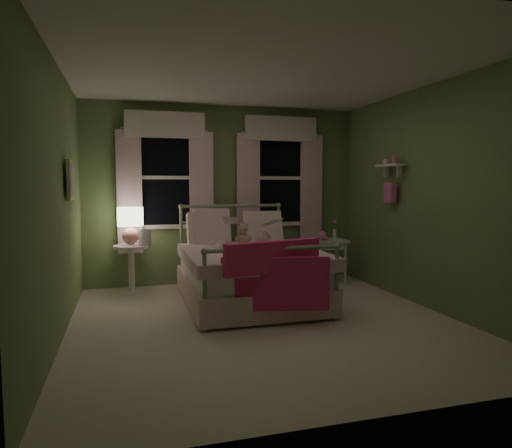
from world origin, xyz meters
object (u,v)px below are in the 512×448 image
object	(u,v)px
child_left	(219,222)
teddy_bear	(243,236)
table_lamp	(130,222)
bed	(248,272)
nightstand_left	(131,262)
nightstand_right	(328,246)
child_right	(260,222)

from	to	relation	value
child_left	teddy_bear	distance (m)	0.37
teddy_bear	table_lamp	bearing A→B (deg)	156.94
bed	table_lamp	bearing A→B (deg)	147.94
bed	teddy_bear	world-z (taller)	bed
child_left	table_lamp	distance (m)	1.19
teddy_bear	nightstand_left	xyz separation A→B (m)	(-1.39, 0.59, -0.37)
teddy_bear	child_left	bearing A→B (deg)	150.50
table_lamp	teddy_bear	bearing A→B (deg)	-23.06
child_left	nightstand_right	distance (m)	1.76
child_right	teddy_bear	bearing A→B (deg)	49.88
nightstand_left	child_right	bearing A→B (deg)	-14.53
nightstand_left	teddy_bear	bearing A→B (deg)	-23.06
teddy_bear	nightstand_right	distance (m)	1.49
child_left	teddy_bear	xyz separation A→B (m)	(0.28, -0.16, -0.18)
bed	nightstand_left	distance (m)	1.63
nightstand_left	nightstand_right	bearing A→B (deg)	-3.05
child_left	nightstand_right	xyz separation A→B (m)	(1.68, 0.28, -0.42)
bed	nightstand_left	size ratio (longest dim) A/B	3.13
child_right	teddy_bear	world-z (taller)	child_right
child_left	nightstand_left	distance (m)	1.31
table_lamp	bed	bearing A→B (deg)	-32.06
child_right	teddy_bear	distance (m)	0.36
bed	nightstand_left	xyz separation A→B (m)	(-1.38, 0.86, 0.04)
child_left	teddy_bear	world-z (taller)	child_left
bed	table_lamp	distance (m)	1.73
table_lamp	child_left	bearing A→B (deg)	-21.32
table_lamp	nightstand_right	world-z (taller)	table_lamp
child_left	teddy_bear	bearing A→B (deg)	159.43
teddy_bear	table_lamp	world-z (taller)	table_lamp
child_right	nightstand_left	bearing A→B (deg)	5.86
child_left	nightstand_left	bearing A→B (deg)	-12.40
child_right	nightstand_right	xyz separation A→B (m)	(1.12, 0.28, -0.40)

